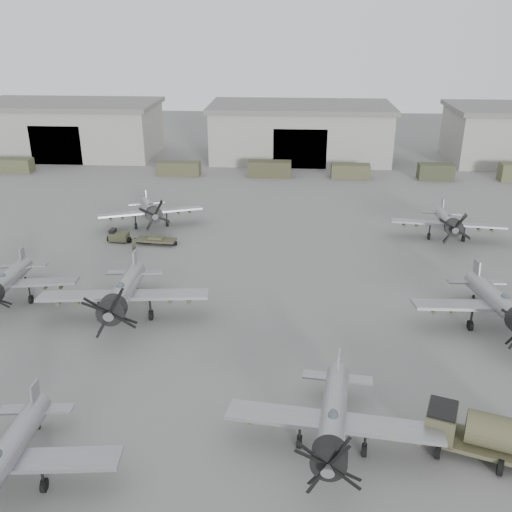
{
  "coord_description": "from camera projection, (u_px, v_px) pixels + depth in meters",
  "views": [
    {
      "loc": [
        -0.84,
        -30.94,
        21.85
      ],
      "look_at": [
        -3.92,
        14.46,
        2.5
      ],
      "focal_mm": 40.0,
      "sensor_mm": 36.0,
      "label": 1
    }
  ],
  "objects": [
    {
      "name": "aircraft_far_1",
      "position": [
        448.0,
        222.0,
        58.82
      ],
      "size": [
        11.6,
        10.44,
        4.61
      ],
      "rotation": [
        0.0,
        0.0,
        -0.11
      ],
      "color": "gray",
      "rests_on": "ground"
    },
    {
      "name": "aircraft_far_0",
      "position": [
        151.0,
        210.0,
        62.43
      ],
      "size": [
        11.29,
        10.18,
        4.55
      ],
      "rotation": [
        0.0,
        0.0,
        0.35
      ],
      "color": "#95999D",
      "rests_on": "ground"
    },
    {
      "name": "support_truck_0",
      "position": [
        12.0,
        165.0,
        85.08
      ],
      "size": [
        6.0,
        2.2,
        2.06
      ],
      "primitive_type": "cube",
      "color": "#43482F",
      "rests_on": "ground"
    },
    {
      "name": "aircraft_mid_0",
      "position": [
        6.0,
        282.0,
        45.75
      ],
      "size": [
        11.24,
        10.12,
        4.46
      ],
      "rotation": [
        0.0,
        0.0,
        0.17
      ],
      "color": "gray",
      "rests_on": "ground"
    },
    {
      "name": "support_truck_3",
      "position": [
        269.0,
        169.0,
        82.64
      ],
      "size": [
        6.25,
        2.2,
        2.3
      ],
      "primitive_type": "cube",
      "color": "#3A3A26",
      "rests_on": "ground"
    },
    {
      "name": "aircraft_mid_2",
      "position": [
        501.0,
        304.0,
        41.74
      ],
      "size": [
        12.52,
        11.26,
        5.02
      ],
      "rotation": [
        0.0,
        0.0,
        0.03
      ],
      "color": "gray",
      "rests_on": "ground"
    },
    {
      "name": "ground",
      "position": [
        301.0,
        380.0,
        36.91
      ],
      "size": [
        220.0,
        220.0,
        0.0
      ],
      "primitive_type": "plane",
      "color": "#575755",
      "rests_on": "ground"
    },
    {
      "name": "aircraft_near_0",
      "position": [
        3.0,
        461.0,
        27.42
      ],
      "size": [
        11.23,
        10.11,
        4.47
      ],
      "rotation": [
        0.0,
        0.0,
        0.11
      ],
      "color": "gray",
      "rests_on": "ground"
    },
    {
      "name": "aircraft_mid_1",
      "position": [
        123.0,
        293.0,
        43.17
      ],
      "size": [
        13.07,
        11.76,
        5.2
      ],
      "rotation": [
        0.0,
        0.0,
        0.1
      ],
      "color": "gray",
      "rests_on": "ground"
    },
    {
      "name": "hangar_left",
      "position": [
        71.0,
        128.0,
        94.45
      ],
      "size": [
        29.0,
        14.8,
        8.7
      ],
      "color": "gray",
      "rests_on": "ground"
    },
    {
      "name": "aircraft_near_1",
      "position": [
        333.0,
        421.0,
        30.02
      ],
      "size": [
        11.67,
        10.5,
        4.64
      ],
      "rotation": [
        0.0,
        0.0,
        -0.12
      ],
      "color": "#94969C",
      "rests_on": "ground"
    },
    {
      "name": "support_truck_4",
      "position": [
        350.0,
        171.0,
        81.96
      ],
      "size": [
        5.5,
        2.2,
        2.05
      ],
      "primitive_type": "cube",
      "color": "#43462E",
      "rests_on": "ground"
    },
    {
      "name": "hangar_center",
      "position": [
        300.0,
        131.0,
        92.08
      ],
      "size": [
        29.0,
        14.8,
        8.7
      ],
      "color": "gray",
      "rests_on": "ground"
    },
    {
      "name": "ground_crew",
      "position": [
        134.0,
        245.0,
        56.32
      ],
      "size": [
        0.6,
        0.72,
        1.69
      ],
      "primitive_type": "imported",
      "rotation": [
        0.0,
        0.0,
        1.2
      ],
      "color": "#42482F",
      "rests_on": "ground"
    },
    {
      "name": "support_truck_2",
      "position": [
        179.0,
        168.0,
        83.53
      ],
      "size": [
        6.15,
        2.2,
        1.98
      ],
      "primitive_type": "cube",
      "color": "#42422B",
      "rests_on": "ground"
    },
    {
      "name": "tug_trailer",
      "position": [
        133.0,
        238.0,
        58.9
      ],
      "size": [
        7.07,
        1.99,
        1.41
      ],
      "rotation": [
        0.0,
        0.0,
        -0.1
      ],
      "color": "#3C3E28",
      "rests_on": "ground"
    },
    {
      "name": "fuel_tanker",
      "position": [
        490.0,
        434.0,
        29.99
      ],
      "size": [
        7.09,
        4.26,
        2.6
      ],
      "rotation": [
        0.0,
        0.0,
        -0.33
      ],
      "color": "#494930",
      "rests_on": "ground"
    },
    {
      "name": "support_truck_5",
      "position": [
        436.0,
        172.0,
        81.16
      ],
      "size": [
        4.93,
        2.2,
        2.29
      ],
      "primitive_type": "cube",
      "color": "#343925",
      "rests_on": "ground"
    }
  ]
}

